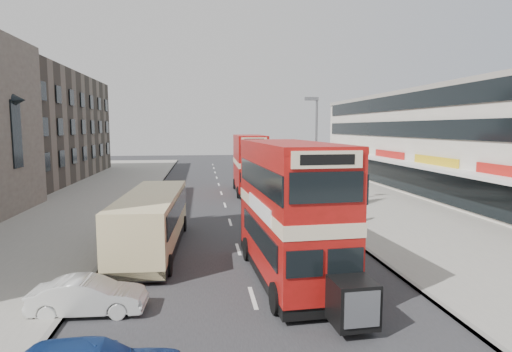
{
  "coord_description": "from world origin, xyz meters",
  "views": [
    {
      "loc": [
        -1.7,
        -12.16,
        5.95
      ],
      "look_at": [
        0.51,
        5.12,
        3.95
      ],
      "focal_mm": 29.73,
      "sensor_mm": 36.0,
      "label": 1
    }
  ],
  "objects_px": {
    "street_lamp": "(315,143)",
    "pedestrian_near": "(356,209)",
    "coach": "(152,219)",
    "car_left_front": "(89,296)",
    "cyclist": "(278,196)",
    "bus_second": "(250,164)",
    "car_right_a": "(304,206)",
    "car_right_b": "(294,198)",
    "bus_main": "(290,210)"
  },
  "relations": [
    {
      "from": "coach",
      "to": "car_right_a",
      "type": "distance_m",
      "value": 11.36
    },
    {
      "from": "coach",
      "to": "car_left_front",
      "type": "height_order",
      "value": "coach"
    },
    {
      "from": "street_lamp",
      "to": "bus_main",
      "type": "xyz_separation_m",
      "value": [
        -4.85,
        -14.27,
        -2.04
      ]
    },
    {
      "from": "car_left_front",
      "to": "pedestrian_near",
      "type": "bearing_deg",
      "value": -47.21
    },
    {
      "from": "street_lamp",
      "to": "coach",
      "type": "height_order",
      "value": "street_lamp"
    },
    {
      "from": "pedestrian_near",
      "to": "street_lamp",
      "type": "bearing_deg",
      "value": -102.67
    },
    {
      "from": "bus_main",
      "to": "street_lamp",
      "type": "bearing_deg",
      "value": -112.14
    },
    {
      "from": "street_lamp",
      "to": "car_left_front",
      "type": "xyz_separation_m",
      "value": [
        -11.88,
        -16.59,
        -4.2
      ]
    },
    {
      "from": "car_right_b",
      "to": "pedestrian_near",
      "type": "distance_m",
      "value": 7.04
    },
    {
      "from": "street_lamp",
      "to": "cyclist",
      "type": "relative_size",
      "value": 4.22
    },
    {
      "from": "street_lamp",
      "to": "coach",
      "type": "relative_size",
      "value": 0.82
    },
    {
      "from": "car_left_front",
      "to": "bus_main",
      "type": "bearing_deg",
      "value": -69.48
    },
    {
      "from": "pedestrian_near",
      "to": "bus_second",
      "type": "bearing_deg",
      "value": -93.83
    },
    {
      "from": "coach",
      "to": "car_right_a",
      "type": "relative_size",
      "value": 1.96
    },
    {
      "from": "car_left_front",
      "to": "pedestrian_near",
      "type": "xyz_separation_m",
      "value": [
        13.02,
        11.12,
        0.38
      ]
    },
    {
      "from": "street_lamp",
      "to": "pedestrian_near",
      "type": "distance_m",
      "value": 6.77
    },
    {
      "from": "street_lamp",
      "to": "bus_second",
      "type": "bearing_deg",
      "value": 116.13
    },
    {
      "from": "bus_main",
      "to": "bus_second",
      "type": "distance_m",
      "value": 22.27
    },
    {
      "from": "bus_main",
      "to": "car_right_a",
      "type": "bearing_deg",
      "value": -109.72
    },
    {
      "from": "street_lamp",
      "to": "bus_main",
      "type": "height_order",
      "value": "street_lamp"
    },
    {
      "from": "bus_second",
      "to": "car_left_front",
      "type": "relative_size",
      "value": 2.59
    },
    {
      "from": "car_right_a",
      "to": "bus_main",
      "type": "bearing_deg",
      "value": -9.08
    },
    {
      "from": "pedestrian_near",
      "to": "cyclist",
      "type": "relative_size",
      "value": 0.85
    },
    {
      "from": "bus_second",
      "to": "car_right_a",
      "type": "xyz_separation_m",
      "value": [
        2.4,
        -10.88,
        -1.94
      ]
    },
    {
      "from": "pedestrian_near",
      "to": "car_right_a",
      "type": "bearing_deg",
      "value": -68.46
    },
    {
      "from": "bus_second",
      "to": "car_right_a",
      "type": "bearing_deg",
      "value": 103.49
    },
    {
      "from": "pedestrian_near",
      "to": "cyclist",
      "type": "xyz_separation_m",
      "value": [
        -3.47,
        7.53,
        -0.33
      ]
    },
    {
      "from": "bus_second",
      "to": "cyclist",
      "type": "relative_size",
      "value": 4.81
    },
    {
      "from": "bus_second",
      "to": "car_left_front",
      "type": "xyz_separation_m",
      "value": [
        -7.97,
        -24.57,
        -2.08
      ]
    },
    {
      "from": "coach",
      "to": "car_right_b",
      "type": "bearing_deg",
      "value": 51.25
    },
    {
      "from": "bus_main",
      "to": "car_left_front",
      "type": "bearing_deg",
      "value": 14.88
    },
    {
      "from": "street_lamp",
      "to": "pedestrian_near",
      "type": "bearing_deg",
      "value": -78.25
    },
    {
      "from": "cyclist",
      "to": "coach",
      "type": "bearing_deg",
      "value": -119.61
    },
    {
      "from": "bus_main",
      "to": "car_left_front",
      "type": "relative_size",
      "value": 2.66
    },
    {
      "from": "coach",
      "to": "car_left_front",
      "type": "bearing_deg",
      "value": -97.57
    },
    {
      "from": "pedestrian_near",
      "to": "car_right_b",
      "type": "bearing_deg",
      "value": -94.33
    },
    {
      "from": "bus_second",
      "to": "coach",
      "type": "xyz_separation_m",
      "value": [
        -6.74,
        -17.58,
        -1.14
      ]
    },
    {
      "from": "coach",
      "to": "cyclist",
      "type": "distance_m",
      "value": 14.35
    },
    {
      "from": "car_right_b",
      "to": "pedestrian_near",
      "type": "xyz_separation_m",
      "value": [
        2.42,
        -6.61,
        0.35
      ]
    },
    {
      "from": "car_right_a",
      "to": "cyclist",
      "type": "height_order",
      "value": "cyclist"
    },
    {
      "from": "bus_main",
      "to": "bus_second",
      "type": "xyz_separation_m",
      "value": [
        0.94,
        22.25,
        -0.07
      ]
    },
    {
      "from": "coach",
      "to": "car_left_front",
      "type": "distance_m",
      "value": 7.16
    },
    {
      "from": "bus_main",
      "to": "car_right_a",
      "type": "height_order",
      "value": "bus_main"
    },
    {
      "from": "street_lamp",
      "to": "pedestrian_near",
      "type": "relative_size",
      "value": 4.99
    },
    {
      "from": "bus_second",
      "to": "car_right_a",
      "type": "height_order",
      "value": "bus_second"
    },
    {
      "from": "bus_second",
      "to": "car_right_b",
      "type": "height_order",
      "value": "bus_second"
    },
    {
      "from": "coach",
      "to": "cyclist",
      "type": "height_order",
      "value": "coach"
    },
    {
      "from": "bus_main",
      "to": "car_right_b",
      "type": "xyz_separation_m",
      "value": [
        3.57,
        15.41,
        -2.13
      ]
    },
    {
      "from": "coach",
      "to": "pedestrian_near",
      "type": "relative_size",
      "value": 6.08
    },
    {
      "from": "car_left_front",
      "to": "car_right_b",
      "type": "distance_m",
      "value": 20.66
    }
  ]
}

